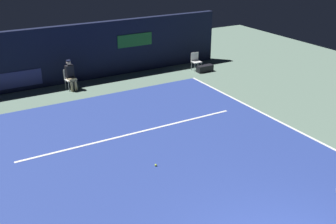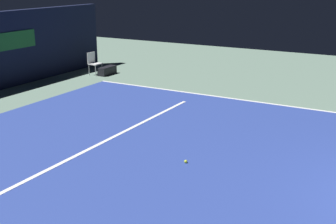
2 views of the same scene
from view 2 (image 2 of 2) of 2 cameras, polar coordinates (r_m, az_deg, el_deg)
The scene contains 7 objects.
ground_plane at distance 9.94m, azimuth 2.57°, elevation -5.55°, with size 30.10×30.10×0.00m, color slate.
court_surface at distance 9.94m, azimuth 2.57°, elevation -5.52°, with size 10.01×12.14×0.01m, color navy.
line_sideline_left at distance 14.31m, azimuth 11.61°, elevation 1.16°, with size 0.10×12.14×0.01m, color white.
line_service at distance 10.99m, azimuth -7.37°, elevation -3.38°, with size 7.81×0.10×0.01m, color white.
courtside_chair_near at distance 18.23m, azimuth -9.24°, elevation 6.17°, with size 0.46×0.44×0.88m.
tennis_ball at distance 9.56m, azimuth 2.23°, elevation -6.17°, with size 0.07×0.07×0.07m, color #CCE033.
equipment_bag at distance 18.23m, azimuth -7.58°, elevation 5.14°, with size 0.84×0.32×0.32m, color black.
Camera 2 is at (-8.22, 0.94, 3.75)m, focal length 48.91 mm.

